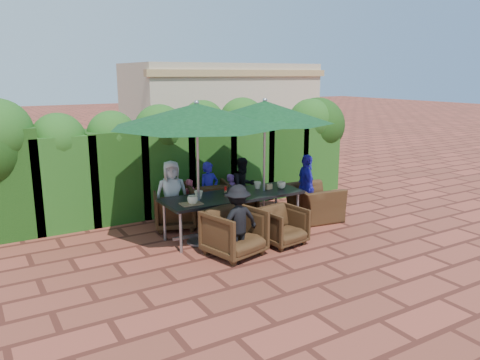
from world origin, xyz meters
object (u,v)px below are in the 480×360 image
umbrella_right (265,112)px  chair_far_mid (208,199)px  chair_end_right (313,197)px  chair_far_left (174,209)px  dining_table (233,199)px  chair_near_right (283,224)px  chair_far_right (240,197)px  chair_near_left (234,230)px  umbrella_left (197,115)px

umbrella_right → chair_far_mid: size_ratio=2.91×
umbrella_right → chair_end_right: 2.14m
chair_far_left → dining_table: bearing=150.1°
dining_table → chair_near_right: 1.04m
chair_far_right → chair_near_left: chair_near_left is taller
dining_table → chair_far_right: bearing=53.6°
dining_table → chair_end_right: bearing=-0.4°
dining_table → chair_far_mid: bearing=89.9°
umbrella_right → umbrella_left: bearing=-178.6°
dining_table → chair_end_right: (1.86, -0.01, -0.22)m
chair_near_right → chair_end_right: (1.39, 0.86, 0.10)m
chair_far_right → chair_near_left: bearing=80.9°
chair_near_left → chair_near_right: (0.97, 0.02, -0.07)m
chair_far_left → chair_near_right: chair_far_left is taller
dining_table → chair_near_left: chair_near_left is taller
chair_end_right → chair_near_right: bearing=130.0°
chair_far_mid → chair_end_right: 2.12m
chair_end_right → umbrella_right: bearing=99.0°
umbrella_left → chair_far_mid: (0.73, 1.07, -1.79)m
chair_near_left → chair_end_right: (2.36, 0.88, 0.03)m
umbrella_left → umbrella_right: 1.37m
dining_table → chair_near_left: 1.05m
umbrella_left → chair_near_left: (0.23, -0.83, -1.79)m
dining_table → chair_far_left: (-0.78, 0.88, -0.29)m
chair_far_left → chair_far_right: size_ratio=1.04×
chair_far_mid → chair_near_left: 1.97m
dining_table → chair_near_left: (-0.50, -0.89, -0.25)m
umbrella_right → chair_near_left: 2.29m
umbrella_right → chair_far_mid: 2.16m
umbrella_right → chair_near_left: bearing=-142.9°
umbrella_left → chair_far_right: umbrella_left is taller
umbrella_right → dining_table: bearing=177.6°
chair_far_right → chair_near_right: bearing=105.7°
chair_far_mid → umbrella_right: bearing=135.6°
dining_table → umbrella_right: (0.65, -0.03, 1.54)m
chair_near_right → chair_far_left: bearing=117.7°
umbrella_right → chair_near_left: umbrella_right is taller
umbrella_right → chair_far_left: size_ratio=3.26×
umbrella_left → chair_far_right: bearing=36.1°
dining_table → umbrella_left: 1.70m
umbrella_right → chair_near_right: umbrella_right is taller
chair_far_mid → chair_end_right: chair_end_right is taller
chair_near_left → umbrella_right: bearing=23.3°
umbrella_left → chair_end_right: bearing=1.1°
chair_far_left → chair_near_right: bearing=144.0°
dining_table → chair_far_right: (0.75, 1.02, -0.31)m
umbrella_left → chair_far_mid: 2.21m
umbrella_left → umbrella_right: bearing=1.4°
umbrella_left → chair_far_left: bearing=93.4°
chair_far_mid → chair_near_left: chair_far_mid is taller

